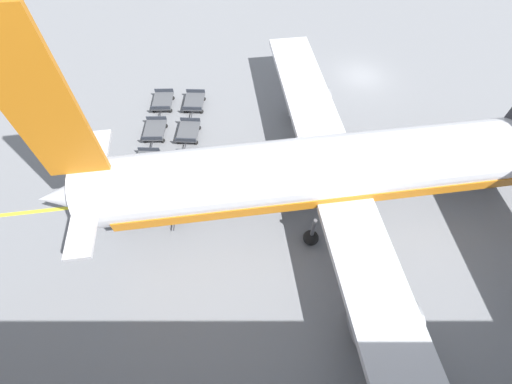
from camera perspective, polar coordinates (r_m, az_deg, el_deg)
The scene contains 11 objects.
ground_plane at distance 35.97m, azimuth 17.18°, elevation 17.98°, with size 500.00×500.00×0.00m, color gray.
airplane at distance 22.19m, azimuth 15.31°, elevation 3.95°, with size 32.42×37.82×14.48m.
baggage_dolly_row_near_col_a at distance 31.84m, azimuth -15.27°, elevation 14.33°, with size 3.13×1.80×0.92m.
baggage_dolly_row_near_col_b at distance 29.26m, azimuth -16.50°, elevation 9.79°, with size 3.12×1.78×0.92m.
baggage_dolly_row_near_col_c at distance 26.97m, azimuth -17.81°, elevation 4.57°, with size 3.13×1.80×0.92m.
baggage_dolly_row_near_col_d at distance 24.84m, azimuth -19.49°, elevation -2.03°, with size 3.13×1.81×0.92m.
baggage_dolly_row_mid_a_col_a at distance 31.19m, azimuth -10.25°, elevation 14.52°, with size 3.13×1.81×0.92m.
baggage_dolly_row_mid_a_col_b at distance 28.50m, azimuth -11.20°, elevation 9.78°, with size 3.15×1.84×0.92m.
baggage_dolly_row_mid_a_col_c at distance 26.11m, azimuth -11.81°, elevation 4.38°, with size 3.15×1.85×0.92m.
baggage_dolly_row_mid_a_col_d at distance 23.99m, azimuth -13.12°, elevation -2.28°, with size 3.13×1.81×0.92m.
stand_guidance_stripe at distance 24.78m, azimuth -4.48°, elevation 0.29°, with size 5.48×38.06×0.01m.
Camera 1 is at (28.19, -10.12, 19.92)m, focal length 24.00 mm.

